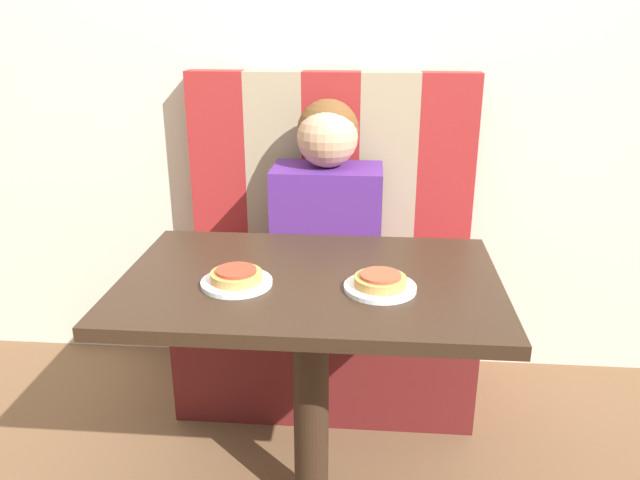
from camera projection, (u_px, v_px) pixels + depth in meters
wall_back at (334, 40)px, 2.27m from camera, size 7.00×0.05×2.60m
booth_seat at (327, 336)px, 2.37m from camera, size 1.06×0.48×0.48m
booth_backrest at (331, 169)px, 2.34m from camera, size 1.06×0.08×0.72m
dining_table at (311, 314)px, 1.66m from camera, size 0.98×0.65×0.75m
person at (327, 195)px, 2.18m from camera, size 0.38×0.25×0.64m
plate_left at (237, 283)px, 1.57m from camera, size 0.18×0.18×0.01m
plate_right at (380, 287)px, 1.54m from camera, size 0.18×0.18×0.01m
pizza_left at (236, 275)px, 1.57m from camera, size 0.13×0.13×0.03m
pizza_right at (380, 280)px, 1.54m from camera, size 0.13×0.13×0.03m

